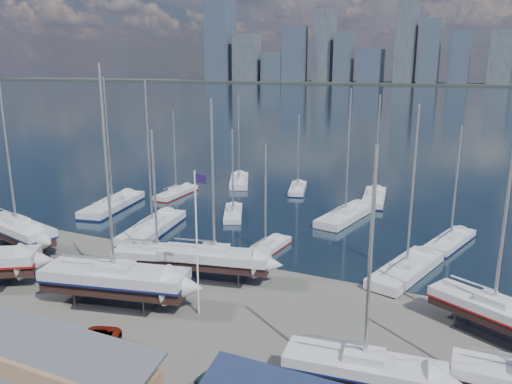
% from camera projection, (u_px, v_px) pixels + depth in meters
% --- Properties ---
extents(ground, '(1400.00, 1400.00, 0.00)m').
position_uv_depth(ground, '(190.00, 306.00, 40.46)').
color(ground, '#605E59').
rests_on(ground, ground).
extents(water, '(1400.00, 600.00, 0.40)m').
position_uv_depth(water, '(455.00, 99.00, 313.16)').
color(water, '#19273A').
rests_on(water, ground).
extents(far_shore, '(1400.00, 80.00, 2.20)m').
position_uv_depth(far_shore, '(472.00, 84.00, 541.54)').
color(far_shore, '#2D332D').
rests_on(far_shore, ground).
extents(skyline, '(639.14, 43.80, 107.69)m').
position_uv_depth(skyline, '(468.00, 48.00, 530.04)').
color(skyline, '#475166').
rests_on(skyline, far_shore).
extents(sailboat_cradle_0, '(11.47, 5.66, 17.71)m').
position_uv_depth(sailboat_cradle_0, '(17.00, 230.00, 52.69)').
color(sailboat_cradle_0, '#2D2D33').
rests_on(sailboat_cradle_0, ground).
extents(sailboat_cradle_2, '(8.50, 4.51, 13.56)m').
position_uv_depth(sailboat_cradle_2, '(158.00, 256.00, 45.92)').
color(sailboat_cradle_2, '#2D2D33').
rests_on(sailboat_cradle_2, ground).
extents(sailboat_cradle_3, '(12.44, 5.97, 19.13)m').
position_uv_depth(sailboat_cradle_3, '(115.00, 279.00, 40.14)').
color(sailboat_cradle_3, '#2D2D33').
rests_on(sailboat_cradle_3, ground).
extents(sailboat_cradle_4, '(10.37, 4.81, 16.32)m').
position_uv_depth(sailboat_cradle_4, '(215.00, 258.00, 44.90)').
color(sailboat_cradle_4, '#2D2D33').
rests_on(sailboat_cradle_4, ground).
extents(sailboat_cradle_5, '(9.46, 3.60, 14.99)m').
position_uv_depth(sailboat_cradle_5, '(364.00, 369.00, 28.54)').
color(sailboat_cradle_5, '#2D2D33').
rests_on(sailboat_cradle_5, ground).
extents(sailboat_cradle_6, '(9.31, 6.42, 14.86)m').
position_uv_depth(sailboat_cradle_6, '(493.00, 311.00, 35.39)').
color(sailboat_cradle_6, '#2D2D33').
rests_on(sailboat_cradle_6, ground).
extents(sailboat_moored_0, '(5.75, 12.84, 18.55)m').
position_uv_depth(sailboat_moored_0, '(113.00, 207.00, 68.14)').
color(sailboat_moored_0, black).
rests_on(sailboat_moored_0, water).
extents(sailboat_moored_1, '(2.72, 8.95, 13.28)m').
position_uv_depth(sailboat_moored_1, '(176.00, 194.00, 75.22)').
color(sailboat_moored_1, black).
rests_on(sailboat_moored_1, water).
extents(sailboat_moored_2, '(6.98, 10.51, 15.50)m').
position_uv_depth(sailboat_moored_2, '(239.00, 182.00, 82.80)').
color(sailboat_moored_2, black).
rests_on(sailboat_moored_2, water).
extents(sailboat_moored_3, '(5.65, 12.73, 18.40)m').
position_uv_depth(sailboat_moored_3, '(153.00, 230.00, 58.46)').
color(sailboat_moored_3, black).
rests_on(sailboat_moored_3, water).
extents(sailboat_moored_4, '(5.37, 8.04, 11.86)m').
position_uv_depth(sailboat_moored_4, '(233.00, 214.00, 64.78)').
color(sailboat_moored_4, black).
rests_on(sailboat_moored_4, water).
extents(sailboat_moored_5, '(4.50, 8.66, 12.47)m').
position_uv_depth(sailboat_moored_5, '(298.00, 190.00, 77.75)').
color(sailboat_moored_5, black).
rests_on(sailboat_moored_5, water).
extents(sailboat_moored_6, '(2.92, 8.18, 11.98)m').
position_uv_depth(sailboat_moored_6, '(265.00, 249.00, 52.14)').
color(sailboat_moored_6, black).
rests_on(sailboat_moored_6, water).
extents(sailboat_moored_7, '(5.11, 11.78, 17.21)m').
position_uv_depth(sailboat_moored_7, '(345.00, 217.00, 63.34)').
color(sailboat_moored_7, black).
rests_on(sailboat_moored_7, water).
extents(sailboat_moored_8, '(4.51, 10.96, 15.91)m').
position_uv_depth(sailboat_moored_8, '(374.00, 199.00, 72.15)').
color(sailboat_moored_8, black).
rests_on(sailboat_moored_8, water).
extents(sailboat_moored_9, '(5.79, 11.37, 16.54)m').
position_uv_depth(sailboat_moored_9, '(406.00, 272.00, 46.42)').
color(sailboat_moored_9, black).
rests_on(sailboat_moored_9, water).
extents(sailboat_moored_10, '(4.94, 9.49, 13.66)m').
position_uv_depth(sailboat_moored_10, '(450.00, 242.00, 54.31)').
color(sailboat_moored_10, black).
rests_on(sailboat_moored_10, water).
extents(car_b, '(4.09, 1.70, 1.32)m').
position_uv_depth(car_b, '(18.00, 327.00, 35.83)').
color(car_b, gray).
rests_on(car_b, ground).
extents(car_c, '(4.01, 5.86, 1.49)m').
position_uv_depth(car_c, '(91.00, 350.00, 32.85)').
color(car_c, gray).
rests_on(car_c, ground).
extents(car_d, '(3.39, 4.86, 1.31)m').
position_uv_depth(car_d, '(213.00, 383.00, 29.55)').
color(car_d, gray).
rests_on(car_d, ground).
extents(flagpole, '(1.02, 0.12, 11.51)m').
position_uv_depth(flagpole, '(197.00, 235.00, 37.48)').
color(flagpole, white).
rests_on(flagpole, ground).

